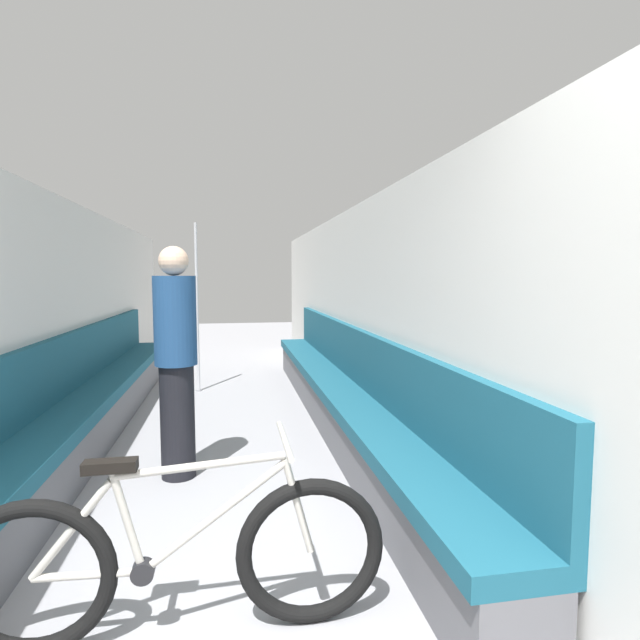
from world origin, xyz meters
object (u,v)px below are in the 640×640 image
bench_seat_row_right (339,396)px  passenger_standing (176,360)px  bench_seat_row_left (90,406)px  grab_pole_near (197,310)px  bicycle (177,560)px

bench_seat_row_right → passenger_standing: (-1.41, -0.93, 0.55)m
bench_seat_row_left → grab_pole_near: size_ratio=2.95×
bench_seat_row_right → bicycle: (-1.25, -2.63, 0.01)m
grab_pole_near → bench_seat_row_left: bearing=-113.8°
bench_seat_row_left → bench_seat_row_right: (2.26, 0.00, 0.00)m
bench_seat_row_left → bench_seat_row_right: size_ratio=1.00×
bicycle → grab_pole_near: (-0.19, 4.49, 0.71)m
grab_pole_near → passenger_standing: size_ratio=1.27×
bench_seat_row_left → grab_pole_near: grab_pole_near is taller
bicycle → passenger_standing: size_ratio=1.02×
bicycle → bench_seat_row_right: bearing=65.4°
bench_seat_row_right → bench_seat_row_left: bearing=180.0°
bench_seat_row_left → passenger_standing: (0.85, -0.93, 0.55)m
bench_seat_row_left → bench_seat_row_right: 2.26m
bench_seat_row_right → passenger_standing: size_ratio=3.75×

